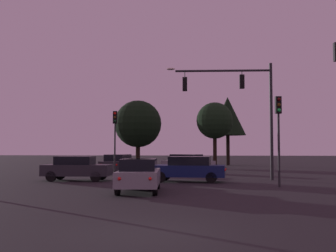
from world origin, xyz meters
TOP-DOWN VIEW (x-y plane):
  - ground_plane at (0.00, 24.50)m, footprint 168.00×168.00m
  - traffic_signal_mast_arm at (3.62, 16.64)m, footprint 6.80×0.59m
  - traffic_light_corner_left at (5.10, 12.00)m, footprint 0.33×0.37m
  - traffic_light_corner_right at (-5.21, 19.06)m, footprint 0.33×0.37m
  - car_nearside_lane at (-1.75, 9.01)m, footprint 2.14×4.48m
  - car_crossing_left at (-6.68, 15.04)m, footprint 4.26×2.01m
  - car_crossing_right at (0.24, 14.86)m, footprint 4.67×2.16m
  - car_far_lane at (-5.80, 22.96)m, footprint 2.40×4.41m
  - car_parked_lot at (-0.22, 23.93)m, footprint 4.58×3.87m
  - tree_behind_sign at (-6.65, 37.33)m, footprint 5.54×5.54m
  - tree_left_far at (2.19, 29.92)m, footprint 3.56×3.56m
  - tree_center_horizon at (3.96, 39.49)m, footprint 4.34×4.34m

SIDE VIEW (x-z plane):
  - ground_plane at x=0.00m, z-range 0.00..0.00m
  - car_far_lane at x=-5.80m, z-range 0.03..1.55m
  - car_parked_lot at x=-0.22m, z-range 0.03..1.55m
  - car_crossing_left at x=-6.68m, z-range 0.04..1.56m
  - car_nearside_lane at x=-1.75m, z-range 0.04..1.56m
  - car_crossing_right at x=0.24m, z-range 0.04..1.56m
  - traffic_light_corner_right at x=-5.21m, z-range 0.96..5.66m
  - traffic_light_corner_left at x=5.10m, z-range 0.96..5.68m
  - tree_left_far at x=2.19m, z-range 1.44..7.95m
  - tree_behind_sign at x=-6.65m, z-range 1.06..8.75m
  - traffic_signal_mast_arm at x=3.62m, z-range 1.47..8.95m
  - tree_center_horizon at x=3.96m, z-range 1.78..10.02m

